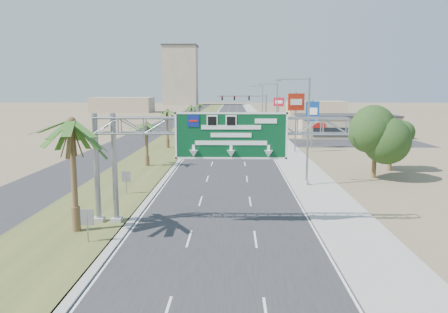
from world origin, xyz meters
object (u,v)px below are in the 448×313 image
at_px(car_left_lane, 213,150).
at_px(pole_sign_red_far, 279,104).
at_px(sign_gantry, 207,134).
at_px(car_far, 223,128).
at_px(signal_mast, 256,110).
at_px(car_right_lane, 244,136).
at_px(pole_sign_red_near, 296,105).
at_px(car_mid_lane, 219,146).
at_px(store_building, 345,126).
at_px(palm_near, 71,123).
at_px(pole_sign_blue, 312,113).

xyz_separation_m(car_left_lane, pole_sign_red_far, (12.19, 32.30, 5.22)).
bearing_deg(sign_gantry, car_far, 90.66).
distance_m(signal_mast, car_left_lane, 31.92).
distance_m(sign_gantry, pole_sign_red_far, 64.53).
height_order(car_right_lane, pole_sign_red_near, pole_sign_red_near).
distance_m(car_mid_lane, pole_sign_red_far, 30.63).
height_order(signal_mast, store_building, signal_mast).
bearing_deg(sign_gantry, pole_sign_red_near, 72.93).
xyz_separation_m(pole_sign_red_near, pole_sign_red_far, (0.51, 29.39, -0.82)).
bearing_deg(car_far, palm_near, -97.27).
height_order(palm_near, signal_mast, palm_near).
xyz_separation_m(car_far, pole_sign_red_far, (11.77, -2.44, 5.21)).
bearing_deg(store_building, pole_sign_red_far, 148.06).
relative_size(car_left_lane, car_right_lane, 0.72).
bearing_deg(store_building, sign_gantry, -112.36).
height_order(palm_near, pole_sign_red_near, pole_sign_red_near).
xyz_separation_m(car_left_lane, car_right_lane, (4.67, 17.88, 0.10)).
xyz_separation_m(car_mid_lane, pole_sign_red_near, (10.94, -1.47, 6.09)).
height_order(car_left_lane, car_mid_lane, car_left_lane).
distance_m(sign_gantry, pole_sign_red_near, 35.77).
bearing_deg(car_right_lane, car_mid_lane, -105.79).
height_order(car_right_lane, pole_sign_blue, pole_sign_blue).
bearing_deg(palm_near, pole_sign_blue, 61.84).
height_order(palm_near, car_mid_lane, palm_near).
distance_m(sign_gantry, car_far, 66.24).
xyz_separation_m(signal_mast, pole_sign_red_near, (4.27, -27.85, 1.91)).
xyz_separation_m(car_far, pole_sign_blue, (14.42, -27.23, 4.72)).
bearing_deg(sign_gantry, store_building, 67.64).
distance_m(car_far, pole_sign_red_near, 34.30).
distance_m(pole_sign_red_near, pole_sign_blue, 5.73).
height_order(car_far, pole_sign_red_near, pole_sign_red_near).
bearing_deg(pole_sign_blue, sign_gantry, -109.40).
height_order(sign_gantry, car_far, sign_gantry).
relative_size(sign_gantry, signal_mast, 1.63).
relative_size(signal_mast, store_building, 0.57).
xyz_separation_m(store_building, pole_sign_red_near, (-12.56, -21.88, 4.76)).
height_order(car_far, pole_sign_blue, pole_sign_blue).
bearing_deg(pole_sign_red_near, sign_gantry, -107.07).
height_order(store_building, pole_sign_red_near, pole_sign_red_near).
bearing_deg(car_left_lane, car_far, 97.12).
bearing_deg(sign_gantry, pole_sign_blue, 70.60).
bearing_deg(pole_sign_blue, car_right_lane, 134.43).
distance_m(palm_near, store_building, 66.04).
xyz_separation_m(palm_near, signal_mast, (14.37, 63.97, -2.08)).
height_order(car_far, pole_sign_red_far, pole_sign_red_far).
bearing_deg(signal_mast, pole_sign_red_far, 17.83).
relative_size(car_mid_lane, car_far, 0.82).
relative_size(sign_gantry, palm_near, 2.01).
height_order(signal_mast, pole_sign_blue, signal_mast).
relative_size(car_right_lane, pole_sign_blue, 0.79).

